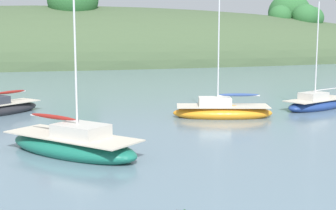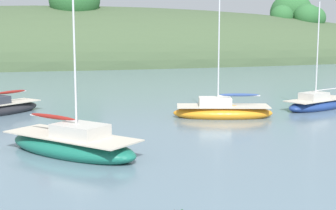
{
  "view_description": "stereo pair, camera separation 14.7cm",
  "coord_description": "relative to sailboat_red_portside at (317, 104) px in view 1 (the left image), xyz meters",
  "views": [
    {
      "loc": [
        -8.04,
        -8.68,
        5.64
      ],
      "look_at": [
        0.0,
        20.0,
        1.2
      ],
      "focal_mm": 52.93,
      "sensor_mm": 36.0,
      "label": 1
    },
    {
      "loc": [
        -7.9,
        -8.72,
        5.64
      ],
      "look_at": [
        0.0,
        20.0,
        1.2
      ],
      "focal_mm": 52.93,
      "sensor_mm": 36.0,
      "label": 2
    }
  ],
  "objects": [
    {
      "name": "sailboat_cream_ketch",
      "position": [
        -18.42,
        -8.91,
        0.07
      ],
      "size": [
        6.72,
        7.24,
        8.61
      ],
      "color": "#196B56",
      "rests_on": "ground"
    },
    {
      "name": "sailboat_orange_cutter",
      "position": [
        -8.04,
        -1.48,
        0.03
      ],
      "size": [
        6.93,
        3.97,
        9.85
      ],
      "color": "orange",
      "rests_on": "ground"
    },
    {
      "name": "sailboat_red_portside",
      "position": [
        0.0,
        0.0,
        0.0
      ],
      "size": [
        6.44,
        4.24,
        7.95
      ],
      "color": "navy",
      "rests_on": "ground"
    },
    {
      "name": "far_shoreline_hill",
      "position": [
        -11.84,
        58.47,
        -0.26
      ],
      "size": [
        150.0,
        36.0,
        24.79
      ],
      "color": "#425638",
      "rests_on": "ground"
    }
  ]
}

